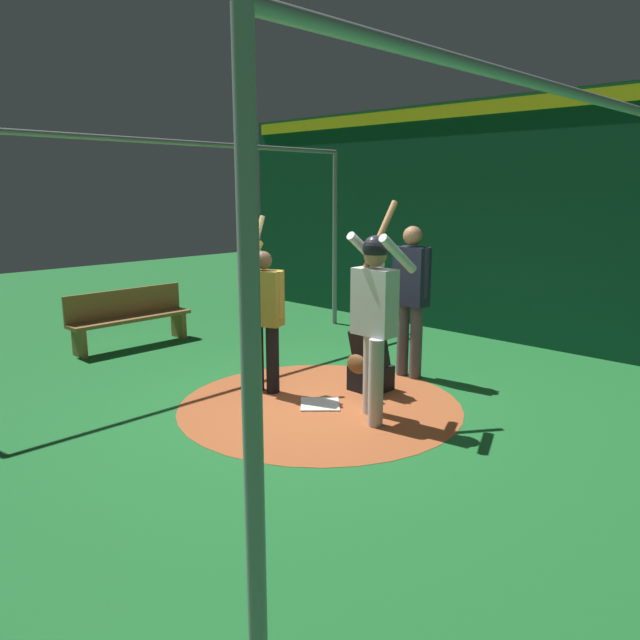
# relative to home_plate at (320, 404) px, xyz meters

# --- Properties ---
(ground_plane) EXTENTS (27.35, 27.35, 0.00)m
(ground_plane) POSITION_rel_home_plate_xyz_m (0.00, 0.00, -0.01)
(ground_plane) COLOR #1E6B2D
(dirt_circle) EXTENTS (3.08, 3.08, 0.01)m
(dirt_circle) POSITION_rel_home_plate_xyz_m (0.00, 0.00, -0.01)
(dirt_circle) COLOR #AD562D
(dirt_circle) RESTS_ON ground
(home_plate) EXTENTS (0.59, 0.59, 0.01)m
(home_plate) POSITION_rel_home_plate_xyz_m (0.00, 0.00, 0.00)
(home_plate) COLOR white
(home_plate) RESTS_ON dirt_circle
(batter) EXTENTS (0.68, 0.49, 2.20)m
(batter) POSITION_rel_home_plate_xyz_m (-0.09, 0.67, 1.14)
(batter) COLOR #BCBCC0
(batter) RESTS_ON ground
(catcher) EXTENTS (0.58, 0.40, 0.96)m
(catcher) POSITION_rel_home_plate_xyz_m (-0.73, 0.08, 0.36)
(catcher) COLOR black
(catcher) RESTS_ON ground
(umpire) EXTENTS (0.23, 0.49, 1.88)m
(umpire) POSITION_rel_home_plate_xyz_m (-1.52, 0.07, 1.05)
(umpire) COLOR #4C4C51
(umpire) RESTS_ON ground
(visitor) EXTENTS (0.53, 0.60, 2.01)m
(visitor) POSITION_rel_home_plate_xyz_m (0.11, -0.78, 0.94)
(visitor) COLOR black
(visitor) RESTS_ON ground
(back_wall) EXTENTS (0.23, 11.35, 3.64)m
(back_wall) POSITION_rel_home_plate_xyz_m (-4.12, 0.00, 1.82)
(back_wall) COLOR #0C3D26
(back_wall) RESTS_ON ground
(cage_frame) EXTENTS (6.36, 5.46, 2.94)m
(cage_frame) POSITION_rel_home_plate_xyz_m (0.00, 0.00, 2.10)
(cage_frame) COLOR gray
(cage_frame) RESTS_ON ground
(bench) EXTENTS (1.86, 0.36, 0.85)m
(bench) POSITION_rel_home_plate_xyz_m (0.14, -3.83, 0.44)
(bench) COLOR olive
(bench) RESTS_ON ground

